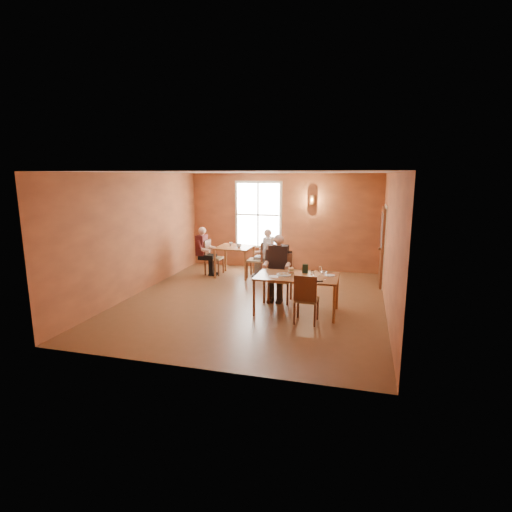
% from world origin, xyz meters
% --- Properties ---
extents(ground, '(6.00, 7.00, 0.01)m').
position_xyz_m(ground, '(0.00, 0.00, 0.00)').
color(ground, brown).
rests_on(ground, ground).
extents(wall_back, '(6.00, 0.04, 3.00)m').
position_xyz_m(wall_back, '(0.00, 3.50, 1.50)').
color(wall_back, brown).
rests_on(wall_back, ground).
extents(wall_front, '(6.00, 0.04, 3.00)m').
position_xyz_m(wall_front, '(0.00, -3.50, 1.50)').
color(wall_front, brown).
rests_on(wall_front, ground).
extents(wall_left, '(0.04, 7.00, 3.00)m').
position_xyz_m(wall_left, '(-3.00, 0.00, 1.50)').
color(wall_left, brown).
rests_on(wall_left, ground).
extents(wall_right, '(0.04, 7.00, 3.00)m').
position_xyz_m(wall_right, '(3.00, 0.00, 1.50)').
color(wall_right, brown).
rests_on(wall_right, ground).
extents(ceiling, '(6.00, 7.00, 0.04)m').
position_xyz_m(ceiling, '(0.00, 0.00, 3.00)').
color(ceiling, white).
rests_on(ceiling, wall_back).
extents(window, '(1.36, 0.10, 1.96)m').
position_xyz_m(window, '(-0.80, 3.45, 1.70)').
color(window, white).
rests_on(window, wall_back).
extents(door, '(0.12, 1.04, 2.10)m').
position_xyz_m(door, '(2.94, 2.30, 1.05)').
color(door, maroon).
rests_on(door, ground).
extents(wall_sconce, '(0.16, 0.16, 0.28)m').
position_xyz_m(wall_sconce, '(0.90, 3.40, 2.20)').
color(wall_sconce, brown).
rests_on(wall_sconce, wall_back).
extents(main_table, '(1.75, 0.98, 0.82)m').
position_xyz_m(main_table, '(1.11, -0.54, 0.41)').
color(main_table, brown).
rests_on(main_table, ground).
extents(chair_diner_main, '(0.50, 0.50, 1.12)m').
position_xyz_m(chair_diner_main, '(0.61, 0.11, 0.56)').
color(chair_diner_main, brown).
rests_on(chair_diner_main, ground).
extents(diner_main, '(0.60, 0.60, 1.51)m').
position_xyz_m(diner_main, '(0.61, 0.08, 0.75)').
color(diner_main, black).
rests_on(diner_main, ground).
extents(chair_empty, '(0.46, 0.46, 1.02)m').
position_xyz_m(chair_empty, '(1.40, -1.07, 0.51)').
color(chair_empty, '#522919').
rests_on(chair_empty, ground).
extents(plate_food, '(0.34, 0.34, 0.04)m').
position_xyz_m(plate_food, '(0.82, -0.55, 0.84)').
color(plate_food, white).
rests_on(plate_food, main_table).
extents(sandwich, '(0.14, 0.13, 0.13)m').
position_xyz_m(sandwich, '(0.97, -0.46, 0.88)').
color(sandwich, tan).
rests_on(sandwich, main_table).
extents(goblet_a, '(0.10, 0.10, 0.22)m').
position_xyz_m(goblet_a, '(1.59, -0.44, 0.93)').
color(goblet_a, white).
rests_on(goblet_a, main_table).
extents(goblet_b, '(0.10, 0.10, 0.21)m').
position_xyz_m(goblet_b, '(1.71, -0.65, 0.92)').
color(goblet_b, white).
rests_on(goblet_b, main_table).
extents(goblet_c, '(0.10, 0.10, 0.20)m').
position_xyz_m(goblet_c, '(1.46, -0.73, 0.92)').
color(goblet_c, white).
rests_on(goblet_c, main_table).
extents(menu_stand, '(0.13, 0.08, 0.21)m').
position_xyz_m(menu_stand, '(1.24, -0.26, 0.92)').
color(menu_stand, black).
rests_on(menu_stand, main_table).
extents(knife, '(0.23, 0.04, 0.00)m').
position_xyz_m(knife, '(1.09, -0.76, 0.82)').
color(knife, white).
rests_on(knife, main_table).
extents(napkin, '(0.23, 0.23, 0.01)m').
position_xyz_m(napkin, '(0.64, -0.73, 0.82)').
color(napkin, white).
rests_on(napkin, main_table).
extents(side_plate, '(0.21, 0.21, 0.02)m').
position_xyz_m(side_plate, '(1.80, -0.35, 0.83)').
color(side_plate, white).
rests_on(side_plate, main_table).
extents(sunglasses, '(0.16, 0.10, 0.02)m').
position_xyz_m(sunglasses, '(1.62, -0.88, 0.83)').
color(sunglasses, black).
rests_on(sunglasses, main_table).
extents(second_table, '(0.99, 0.99, 0.88)m').
position_xyz_m(second_table, '(-1.18, 2.19, 0.44)').
color(second_table, brown).
rests_on(second_table, ground).
extents(chair_diner_white, '(0.47, 0.47, 1.06)m').
position_xyz_m(chair_diner_white, '(-0.53, 2.19, 0.53)').
color(chair_diner_white, '#602B18').
rests_on(chair_diner_white, ground).
extents(diner_white, '(0.55, 0.55, 1.37)m').
position_xyz_m(diner_white, '(-0.50, 2.19, 0.68)').
color(diner_white, silver).
rests_on(diner_white, ground).
extents(chair_diner_maroon, '(0.46, 0.46, 1.04)m').
position_xyz_m(chair_diner_maroon, '(-1.83, 2.19, 0.52)').
color(chair_diner_maroon, '#542811').
rests_on(chair_diner_maroon, ground).
extents(diner_maroon, '(0.56, 0.56, 1.39)m').
position_xyz_m(diner_maroon, '(-1.86, 2.19, 0.69)').
color(diner_maroon, maroon).
rests_on(diner_maroon, ground).
extents(cup_a, '(0.18, 0.18, 0.11)m').
position_xyz_m(cup_a, '(-1.01, 2.07, 0.93)').
color(cup_a, silver).
rests_on(cup_a, second_table).
extents(cup_b, '(0.14, 0.14, 0.10)m').
position_xyz_m(cup_b, '(-1.34, 2.32, 0.93)').
color(cup_b, silver).
rests_on(cup_b, second_table).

